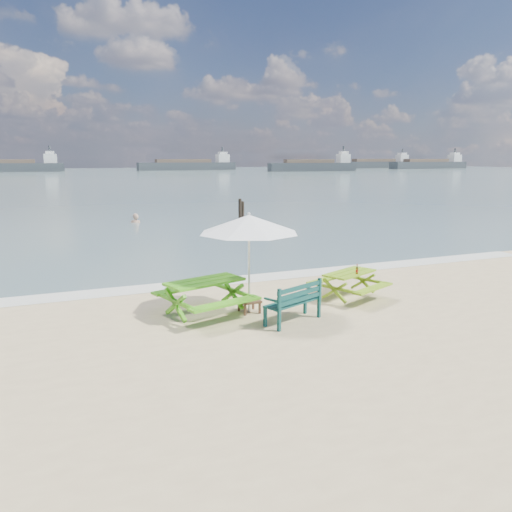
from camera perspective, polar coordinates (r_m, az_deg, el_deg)
name	(u,v)px	position (r m, az deg, el deg)	size (l,w,h in m)	color
sea	(77,177)	(93.63, -19.78, 8.44)	(300.00, 300.00, 0.00)	slate
foam_strip	(224,281)	(14.19, -3.68, -2.87)	(22.00, 0.90, 0.01)	silver
picnic_table_left	(205,299)	(11.09, -5.84, -4.89)	(2.14, 2.27, 0.81)	#449D17
picnic_table_right	(349,286)	(12.57, 10.60, -3.38)	(1.95, 2.03, 0.68)	#719C17
park_bench	(293,310)	(10.70, 4.21, -6.18)	(1.44, 0.94, 0.85)	#0E3D39
side_table	(249,306)	(11.35, -0.78, -5.71)	(0.47, 0.47, 0.29)	brown
patio_umbrella	(249,224)	(10.95, -0.81, 3.68)	(2.34, 2.34, 2.22)	silver
beer_bottle	(357,271)	(12.29, 11.46, -1.66)	(0.06, 0.06, 0.24)	#955515
swimmer	(136,230)	(27.78, -13.56, 2.91)	(0.75, 0.58, 1.81)	tan
mooring_pilings	(241,211)	(28.75, -1.71, 5.18)	(0.58, 0.78, 1.36)	black
cargo_ships	(282,166)	(144.55, 2.94, 10.29)	(146.55, 31.31, 4.40)	#32373B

